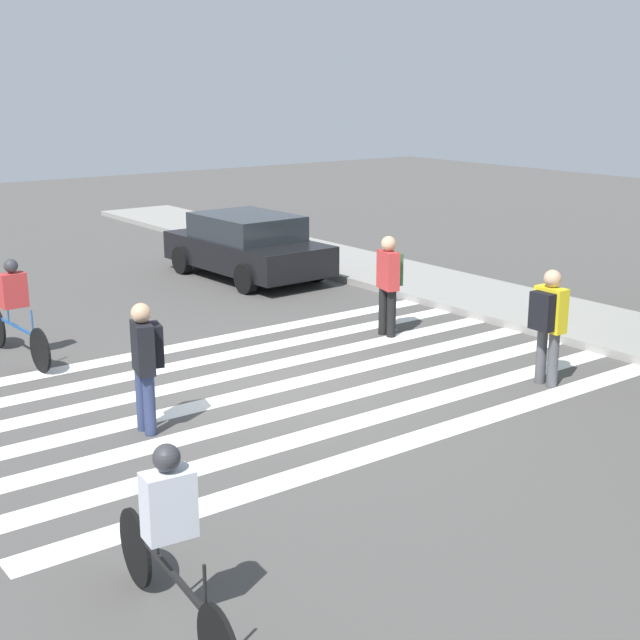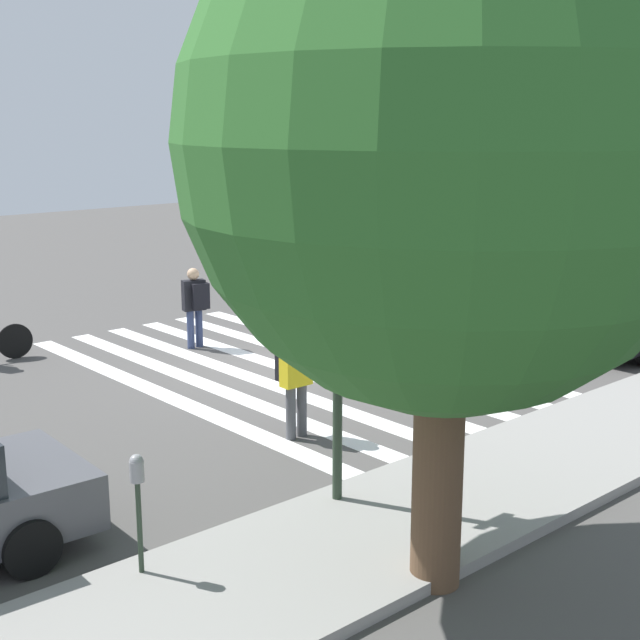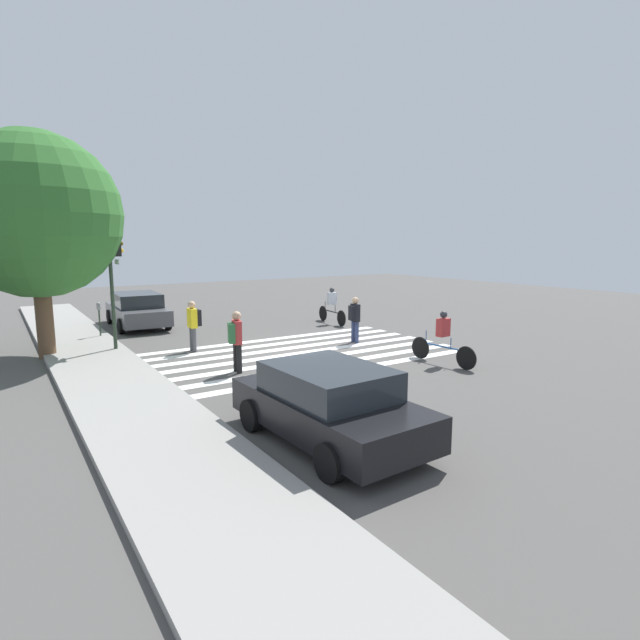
{
  "view_description": "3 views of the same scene",
  "coord_description": "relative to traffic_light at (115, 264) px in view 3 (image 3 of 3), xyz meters",
  "views": [
    {
      "loc": [
        10.23,
        -7.07,
        4.32
      ],
      "look_at": [
        0.13,
        0.55,
        0.94
      ],
      "focal_mm": 50.0,
      "sensor_mm": 36.0,
      "label": 1
    },
    {
      "loc": [
        10.49,
        12.9,
        4.77
      ],
      "look_at": [
        -0.45,
        0.54,
        0.97
      ],
      "focal_mm": 50.0,
      "sensor_mm": 36.0,
      "label": 2
    },
    {
      "loc": [
        -14.06,
        8.66,
        3.73
      ],
      "look_at": [
        -0.8,
        -0.07,
        1.22
      ],
      "focal_mm": 28.0,
      "sensor_mm": 36.0,
      "label": 3
    }
  ],
  "objects": [
    {
      "name": "car_parked_dark_suv",
      "position": [
        -10.21,
        -1.61,
        -2.25
      ],
      "size": [
        4.29,
        2.19,
        1.45
      ],
      "rotation": [
        0.0,
        0.0,
        0.03
      ],
      "color": "black",
      "rests_on": "ground_plane"
    },
    {
      "name": "cyclist_near_curb",
      "position": [
        0.95,
        -9.43,
        -2.12
      ],
      "size": [
        2.44,
        0.42,
        1.65
      ],
      "rotation": [
        0.0,
        0.0,
        -0.1
      ],
      "color": "black",
      "rests_on": "ground_plane"
    },
    {
      "name": "cyclist_mid_street",
      "position": [
        -7.18,
        -7.91,
        -2.13
      ],
      "size": [
        2.48,
        0.41,
        1.64
      ],
      "rotation": [
        0.0,
        0.0,
        0.05
      ],
      "color": "black",
      "rests_on": "ground_plane"
    },
    {
      "name": "pedestrian_adult_yellow_jacket",
      "position": [
        -4.66,
        -2.21,
        -1.96
      ],
      "size": [
        0.53,
        0.5,
        1.77
      ],
      "rotation": [
        0.0,
        0.0,
        2.86
      ],
      "color": "black",
      "rests_on": "ground_plane"
    },
    {
      "name": "car_parked_far_curb",
      "position": [
        4.99,
        -1.79,
        -2.24
      ],
      "size": [
        4.86,
        2.22,
        1.49
      ],
      "rotation": [
        0.0,
        0.0,
        -0.04
      ],
      "color": "#4C4C51",
      "rests_on": "ground_plane"
    },
    {
      "name": "sidewalk_curb",
      "position": [
        -3.53,
        1.03,
        -2.92
      ],
      "size": [
        36.0,
        2.5,
        0.14
      ],
      "color": "gray",
      "rests_on": "ground_plane"
    },
    {
      "name": "traffic_light",
      "position": [
        0.0,
        0.0,
        0.0
      ],
      "size": [
        0.6,
        0.5,
        4.27
      ],
      "color": "#283828",
      "rests_on": "ground_plane"
    },
    {
      "name": "crosswalk_stripes",
      "position": [
        -3.53,
        -5.22,
        -2.99
      ],
      "size": [
        5.75,
        10.0,
        0.01
      ],
      "color": "white",
      "rests_on": "ground_plane"
    },
    {
      "name": "parking_meter",
      "position": [
        2.76,
        0.13,
        -1.93
      ],
      "size": [
        0.15,
        0.15,
        1.44
      ],
      "color": "#283828",
      "rests_on": "ground_plane"
    },
    {
      "name": "pedestrian_adult_blue_shirt",
      "position": [
        -3.11,
        -7.62,
        -2.0
      ],
      "size": [
        0.51,
        0.47,
        1.7
      ],
      "rotation": [
        0.0,
        0.0,
        2.89
      ],
      "color": "navy",
      "rests_on": "ground_plane"
    },
    {
      "name": "street_tree",
      "position": [
        0.46,
        2.13,
        1.53
      ],
      "size": [
        5.16,
        5.16,
        7.12
      ],
      "color": "brown",
      "rests_on": "ground_plane"
    },
    {
      "name": "ground_plane",
      "position": [
        -3.53,
        -5.22,
        -2.99
      ],
      "size": [
        60.0,
        60.0,
        0.0
      ],
      "primitive_type": "plane",
      "color": "#4C4947"
    },
    {
      "name": "pedestrian_adult_tall_backpack",
      "position": [
        -1.24,
        -2.17,
        -1.98
      ],
      "size": [
        0.49,
        0.41,
        1.73
      ],
      "rotation": [
        0.0,
        0.0,
        -0.03
      ],
      "color": "#4C4C51",
      "rests_on": "ground_plane"
    }
  ]
}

